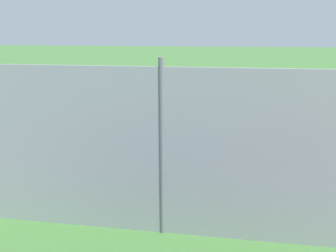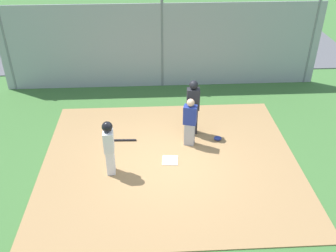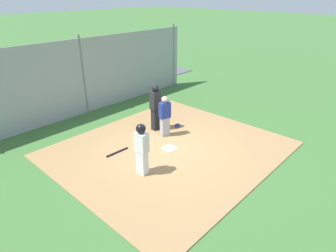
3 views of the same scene
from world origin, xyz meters
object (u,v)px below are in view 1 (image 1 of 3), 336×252
(umpire, at_px, (155,126))
(catcher_mask, at_px, (135,147))
(home_plate, at_px, (183,140))
(catcher, at_px, (163,126))
(baseball_bat, at_px, (224,153))
(runner, at_px, (230,114))

(umpire, xyz_separation_m, catcher_mask, (-0.75, 0.47, -0.90))
(home_plate, bearing_deg, catcher, -127.74)
(home_plate, height_order, catcher, catcher)
(catcher, bearing_deg, catcher_mask, 115.79)
(home_plate, relative_size, umpire, 0.24)
(catcher, xyz_separation_m, umpire, (-0.15, -0.62, 0.17))
(umpire, bearing_deg, baseball_bat, -79.39)
(home_plate, height_order, umpire, umpire)
(catcher, distance_m, baseball_bat, 2.18)
(umpire, distance_m, baseball_bat, 2.39)
(home_plate, xyz_separation_m, baseball_bat, (1.40, -1.08, 0.02))
(runner, height_order, baseball_bat, runner)
(catcher, relative_size, runner, 0.96)
(umpire, height_order, baseball_bat, umpire)
(home_plate, relative_size, baseball_bat, 0.52)
(umpire, height_order, runner, umpire)
(umpire, xyz_separation_m, runner, (2.41, 1.86, -0.05))
(runner, relative_size, catcher_mask, 6.66)
(home_plate, distance_m, runner, 1.90)
(runner, xyz_separation_m, baseball_bat, (-0.23, -1.50, -0.87))
(catcher, bearing_deg, runner, -45.33)
(home_plate, distance_m, umpire, 1.89)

